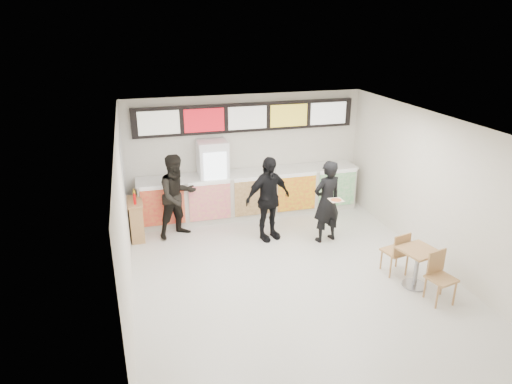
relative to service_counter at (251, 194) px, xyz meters
name	(u,v)px	position (x,y,z in m)	size (l,w,h in m)	color
floor	(291,276)	(0.00, -3.09, -0.57)	(7.00, 7.00, 0.00)	beige
ceiling	(296,125)	(0.00, -3.09, 2.43)	(7.00, 7.00, 0.00)	white
wall_back	(246,154)	(0.00, 0.41, 0.93)	(6.00, 6.00, 0.00)	silver
wall_left	(124,223)	(-3.00, -3.09, 0.93)	(7.00, 7.00, 0.00)	silver
wall_right	(435,190)	(3.00, -3.09, 0.93)	(7.00, 7.00, 0.00)	silver
service_counter	(251,194)	(0.00, 0.00, 0.00)	(5.56, 0.77, 1.14)	silver
menu_board	(247,117)	(0.00, 0.32, 1.88)	(5.50, 0.14, 0.70)	black
drinks_fridge	(213,181)	(-0.93, 0.02, 0.43)	(0.70, 0.67, 2.00)	white
mirror_panel	(123,166)	(-2.99, -0.64, 1.18)	(0.01, 2.00, 1.50)	#B2B7BF
customer_main	(327,202)	(1.25, -1.83, 0.37)	(0.68, 0.45, 1.88)	black
customer_left	(177,196)	(-1.89, -0.70, 0.40)	(0.94, 0.73, 1.94)	black
customer_mid	(268,199)	(0.03, -1.39, 0.39)	(1.13, 0.47, 1.93)	black
pizza_slice	(336,200)	(1.25, -2.28, 0.58)	(0.36, 0.36, 0.02)	beige
cafe_table	(417,261)	(2.11, -4.04, -0.04)	(0.75, 1.61, 0.91)	#B57D53
condiment_ledge	(137,219)	(-2.82, -0.55, -0.11)	(0.32, 0.80, 1.07)	#B57D53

